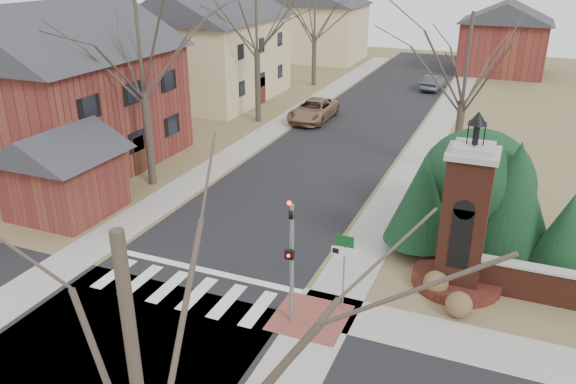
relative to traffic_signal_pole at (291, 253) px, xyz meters
The scene contains 29 objects.
ground 5.05m from the traffic_signal_pole, behind, with size 120.00×120.00×0.00m, color olive.
main_street 22.01m from the traffic_signal_pole, 101.35° to the left, with size 8.00×70.00×0.01m, color black.
cross_street 6.16m from the traffic_signal_pole, 140.28° to the right, with size 120.00×8.00×0.01m, color black.
crosswalk_zone 5.02m from the traffic_signal_pole, behind, with size 8.00×2.20×0.02m, color silver.
stop_bar 5.30m from the traffic_signal_pole, 158.11° to the left, with size 8.00×0.35×0.02m, color silver.
sidewalk_right_main 21.60m from the traffic_signal_pole, 87.59° to the left, with size 2.00×60.00×0.02m, color gray.
sidewalk_left 23.58m from the traffic_signal_pole, 113.91° to the left, with size 2.00×60.00×0.02m, color gray.
curb_apron 2.66m from the traffic_signal_pole, 40.52° to the left, with size 2.40×2.40×0.02m, color brown.
traffic_signal_pole is the anchor object (origin of this frame).
sign_post 2.02m from the traffic_signal_pole, 47.57° to the left, with size 0.90×0.07×2.75m.
brick_gate_monument 6.47m from the traffic_signal_pole, 43.24° to the left, with size 3.20×3.20×6.47m.
house_brick_left 19.81m from the traffic_signal_pole, 151.43° to the left, with size 9.80×11.80×9.42m.
house_stucco_left 31.92m from the traffic_signal_pole, 123.97° to the left, with size 9.80×12.80×9.28m.
garage_left 13.40m from the traffic_signal_pole, 163.01° to the left, with size 4.80×4.80×4.29m.
house_distant_left 50.18m from the traffic_signal_pole, 108.98° to the left, with size 10.80×8.80×8.53m.
house_distant_right 47.58m from the traffic_signal_pole, 85.55° to the left, with size 8.80×8.80×7.30m.
evergreen_near 7.06m from the traffic_signal_pole, 65.72° to the left, with size 2.80×2.80×4.10m.
evergreen_mid 9.83m from the traffic_signal_pole, 50.89° to the left, with size 3.40×3.40×4.70m.
evergreen_far 10.57m from the traffic_signal_pole, 38.95° to the left, with size 2.40×2.40×3.30m.
evergreen_mass 10.09m from the traffic_signal_pole, 62.23° to the left, with size 4.80×4.80×4.80m, color black.
bare_tree_0 14.99m from the traffic_signal_pole, 143.29° to the left, with size 8.05×8.05×11.15m.
bare_tree_1 24.83m from the traffic_signal_pole, 117.81° to the left, with size 8.40×8.40×11.64m.
bare_tree_2 36.66m from the traffic_signal_pole, 108.92° to the left, with size 7.35×7.35×10.19m.
bare_tree_3 16.28m from the traffic_signal_pole, 78.28° to the left, with size 7.00×7.00×9.70m.
bare_tree_4 10.43m from the traffic_signal_pole, 79.93° to the right, with size 6.65×6.65×9.21m.
pickup_truck 24.45m from the traffic_signal_pole, 108.41° to the left, with size 2.50×5.43×1.51m, color #846048.
distant_car 36.66m from the traffic_signal_pole, 92.08° to the left, with size 1.38×3.97×1.31m, color #35393D.
dry_shrub_left 5.78m from the traffic_signal_pole, 40.40° to the left, with size 0.88×0.88×0.88m, color brown.
dry_shrub_right 5.96m from the traffic_signal_pole, 25.90° to the left, with size 0.88×0.88×0.88m, color brown.
Camera 1 is at (10.05, -13.59, 11.10)m, focal length 35.00 mm.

